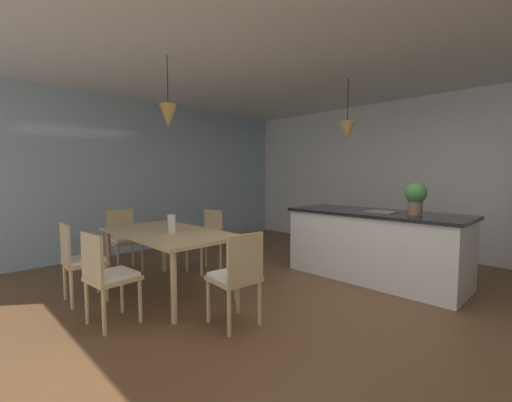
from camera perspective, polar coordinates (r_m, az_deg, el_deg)
ground_plane at (r=3.52m, az=13.84°, el=-19.06°), size 10.00×8.40×0.04m
ceiling_slab at (r=3.51m, az=14.83°, el=27.52°), size 10.00×8.40×0.12m
wall_back_kitchen at (r=6.25m, az=29.95°, el=3.67°), size 10.00×0.12×2.70m
window_wall_left_glazing at (r=6.36m, az=-18.93°, el=4.04°), size 0.06×8.40×2.70m
dining_table at (r=4.01m, az=-15.07°, el=-6.00°), size 1.73×0.94×0.73m
chair_far_left at (r=4.82m, az=-8.61°, el=-6.35°), size 0.41×0.41×0.87m
chair_window_end at (r=5.14m, az=-21.86°, el=-5.94°), size 0.41×0.41×0.87m
chair_kitchen_end at (r=3.07m, az=-3.33°, el=-12.66°), size 0.44×0.44×0.87m
chair_near_left at (r=4.09m, az=-28.20°, el=-8.82°), size 0.43×0.43×0.87m
chair_near_right at (r=3.36m, az=-24.32°, el=-11.53°), size 0.43×0.43×0.87m
kitchen_island at (r=4.67m, az=19.76°, el=-7.07°), size 2.23×0.90×0.91m
pendant_over_table at (r=3.92m, az=-14.94°, el=14.09°), size 0.20×0.20×0.78m
pendant_over_island_main at (r=4.82m, az=15.50°, el=11.57°), size 0.22×0.22×0.85m
potted_plant_on_island at (r=4.40m, az=25.88°, el=0.76°), size 0.25×0.25×0.39m
vase_on_dining_table at (r=3.86m, az=-14.39°, el=-3.83°), size 0.09×0.09×0.20m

